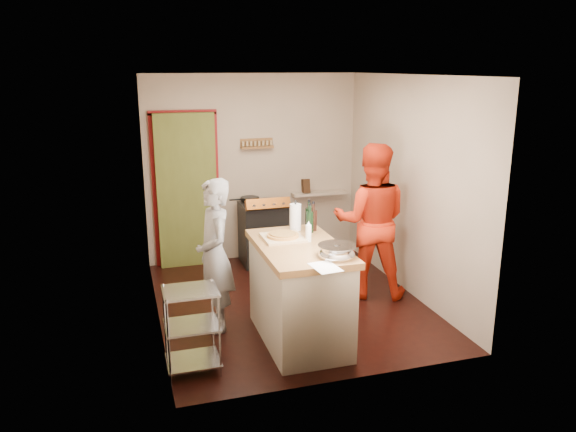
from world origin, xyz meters
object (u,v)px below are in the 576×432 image
object	(u,v)px
person_red	(371,221)
island	(300,291)
wire_shelving	(192,326)
person_stripe	(215,255)
stove	(263,232)

from	to	relation	value
person_red	island	bearing A→B (deg)	59.58
wire_shelving	person_red	bearing A→B (deg)	27.29
wire_shelving	island	distance (m)	1.16
wire_shelving	person_stripe	world-z (taller)	person_stripe
stove	wire_shelving	size ratio (longest dim) A/B	1.26
wire_shelving	island	size ratio (longest dim) A/B	0.53
stove	person_red	bearing A→B (deg)	-56.67
island	wire_shelving	bearing A→B (deg)	-164.92
wire_shelving	island	world-z (taller)	island
stove	person_red	size ratio (longest dim) A/B	0.54
island	person_red	world-z (taller)	person_red
person_stripe	wire_shelving	bearing A→B (deg)	-27.01
island	person_stripe	size ratio (longest dim) A/B	0.93
person_stripe	person_red	world-z (taller)	person_red
wire_shelving	person_stripe	bearing A→B (deg)	66.31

